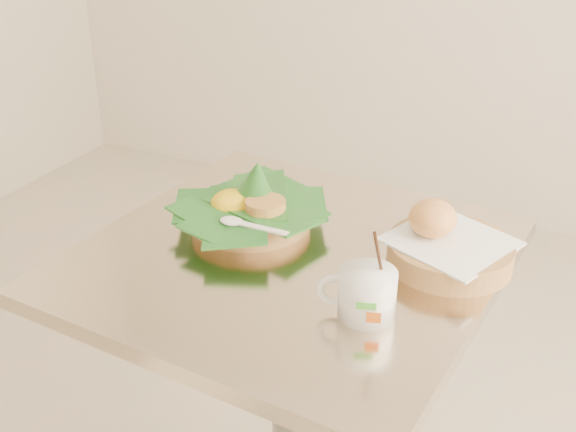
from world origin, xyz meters
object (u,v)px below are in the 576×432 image
at_px(cafe_table, 289,352).
at_px(coffee_mug, 366,292).
at_px(rice_basket, 250,206).
at_px(bread_basket, 447,246).

bearing_deg(cafe_table, coffee_mug, -33.61).
height_order(cafe_table, rice_basket, rice_basket).
xyz_separation_m(rice_basket, coffee_mug, (0.30, -0.19, 0.00)).
bearing_deg(coffee_mug, cafe_table, 146.39).
bearing_deg(cafe_table, rice_basket, 149.55).
distance_m(cafe_table, bread_basket, 0.37).
xyz_separation_m(cafe_table, bread_basket, (0.26, 0.08, 0.25)).
xyz_separation_m(cafe_table, coffee_mug, (0.19, -0.12, 0.26)).
bearing_deg(coffee_mug, rice_basket, 147.56).
relative_size(bread_basket, coffee_mug, 1.54).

